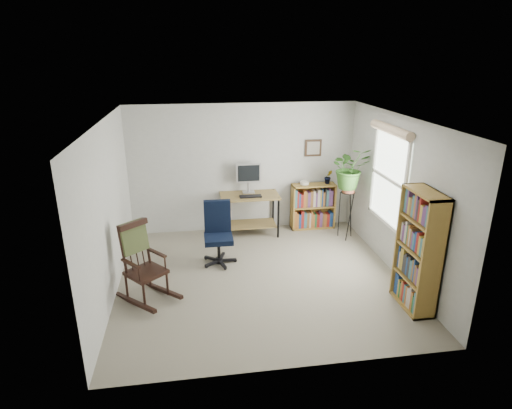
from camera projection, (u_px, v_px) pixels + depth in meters
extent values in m
cube|color=gray|center=(260.00, 278.00, 6.52)|extent=(4.20, 4.00, 0.00)
cube|color=silver|center=(261.00, 120.00, 5.71)|extent=(4.20, 4.00, 0.00)
cube|color=#BBBCB7|center=(243.00, 168.00, 7.98)|extent=(4.20, 0.00, 2.40)
cube|color=#BBBCB7|center=(292.00, 271.00, 4.25)|extent=(4.20, 0.00, 2.40)
cube|color=#BBBCB7|center=(108.00, 212.00, 5.82)|extent=(0.00, 4.00, 2.40)
cube|color=#BBBCB7|center=(398.00, 197.00, 6.41)|extent=(0.00, 4.00, 2.40)
cube|color=black|center=(251.00, 196.00, 7.74)|extent=(0.40, 0.15, 0.02)
imported|color=#316122|center=(352.00, 148.00, 7.37)|extent=(1.69, 1.88, 1.46)
imported|color=#316122|center=(328.00, 181.00, 8.14)|extent=(0.13, 0.24, 0.11)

